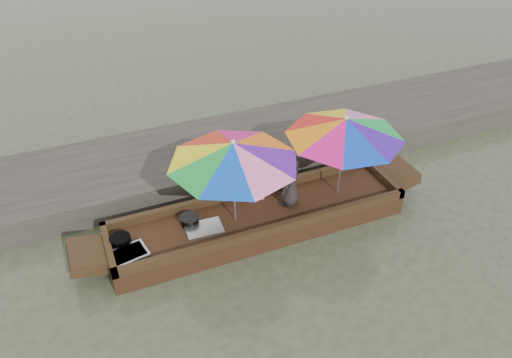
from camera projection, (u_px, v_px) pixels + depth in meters
name	position (u px, v px, depth m)	size (l,w,h in m)	color
water	(258.00, 229.00, 8.70)	(80.00, 80.00, 0.00)	#38402D
dock	(217.00, 153.00, 10.20)	(22.00, 2.20, 0.50)	#2D2B26
boat_hull	(258.00, 221.00, 8.60)	(5.10, 1.20, 0.35)	black
cooking_pot	(121.00, 241.00, 7.80)	(0.33, 0.33, 0.17)	black
tray_crayfish	(128.00, 255.00, 7.61)	(0.59, 0.41, 0.09)	silver
tray_scallop	(204.00, 229.00, 8.12)	(0.59, 0.41, 0.06)	silver
charcoal_grill	(190.00, 221.00, 8.23)	(0.30, 0.30, 0.14)	black
supply_bag	(255.00, 191.00, 8.78)	(0.28, 0.22, 0.26)	silver
vendor	(291.00, 180.00, 8.43)	(0.49, 0.32, 0.99)	black
umbrella_bow	(234.00, 182.00, 7.91)	(2.09, 2.09, 1.55)	orange
umbrella_stern	(342.00, 156.00, 8.52)	(1.99, 1.99, 1.55)	pink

